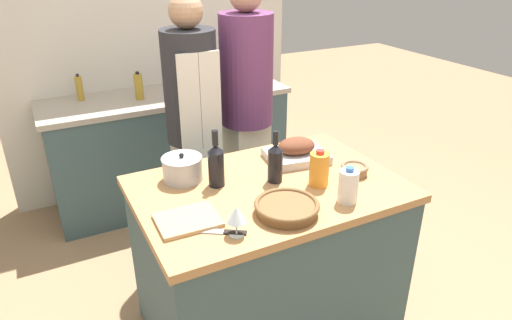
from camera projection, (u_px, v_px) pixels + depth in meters
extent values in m
cube|color=#3D565B|center=(267.00, 263.00, 2.38)|extent=(1.21, 0.83, 0.85)
cube|color=#B27F4C|center=(268.00, 189.00, 2.19)|extent=(1.25, 0.85, 0.04)
cube|color=#3D565B|center=(171.00, 150.00, 3.68)|extent=(1.81, 0.58, 0.85)
cube|color=#ADA393|center=(166.00, 96.00, 3.49)|extent=(1.87, 0.60, 0.04)
cube|color=silver|center=(149.00, 36.00, 3.60)|extent=(2.37, 0.10, 2.55)
cube|color=#BCBCC1|center=(296.00, 156.00, 2.43)|extent=(0.34, 0.29, 0.04)
ellipsoid|color=brown|center=(296.00, 146.00, 2.40)|extent=(0.22, 0.17, 0.09)
cylinder|color=brown|center=(287.00, 209.00, 1.94)|extent=(0.26, 0.26, 0.04)
torus|color=brown|center=(287.00, 205.00, 1.93)|extent=(0.28, 0.28, 0.02)
cube|color=tan|center=(188.00, 220.00, 1.89)|extent=(0.26, 0.21, 0.02)
cylinder|color=#B7B7BC|center=(183.00, 170.00, 2.21)|extent=(0.19, 0.19, 0.11)
cylinder|color=#B7B7BC|center=(182.00, 159.00, 2.18)|extent=(0.20, 0.20, 0.01)
sphere|color=black|center=(181.00, 155.00, 2.18)|extent=(0.02, 0.02, 0.02)
cylinder|color=#846647|center=(354.00, 171.00, 2.27)|extent=(0.13, 0.13, 0.04)
torus|color=#846647|center=(355.00, 167.00, 2.26)|extent=(0.14, 0.14, 0.02)
cylinder|color=orange|center=(319.00, 169.00, 2.15)|extent=(0.09, 0.09, 0.16)
cylinder|color=red|center=(320.00, 152.00, 2.11)|extent=(0.04, 0.04, 0.02)
cylinder|color=white|center=(348.00, 187.00, 2.01)|extent=(0.09, 0.09, 0.15)
cylinder|color=#3360B2|center=(350.00, 169.00, 1.97)|extent=(0.04, 0.04, 0.02)
cylinder|color=black|center=(216.00, 169.00, 2.14)|extent=(0.08, 0.08, 0.17)
cone|color=black|center=(215.00, 149.00, 2.10)|extent=(0.08, 0.08, 0.03)
cylinder|color=black|center=(215.00, 138.00, 2.08)|extent=(0.03, 0.03, 0.07)
cylinder|color=black|center=(275.00, 166.00, 2.18)|extent=(0.07, 0.07, 0.16)
cone|color=black|center=(275.00, 148.00, 2.14)|extent=(0.07, 0.07, 0.03)
cylinder|color=black|center=(276.00, 138.00, 2.12)|extent=(0.03, 0.03, 0.07)
cylinder|color=silver|center=(237.00, 234.00, 1.81)|extent=(0.06, 0.06, 0.00)
cylinder|color=silver|center=(237.00, 228.00, 1.79)|extent=(0.01, 0.01, 0.06)
cone|color=silver|center=(236.00, 214.00, 1.76)|extent=(0.08, 0.08, 0.07)
cube|color=#B7B7BC|center=(205.00, 231.00, 1.83)|extent=(0.14, 0.11, 0.01)
cube|color=black|center=(235.00, 233.00, 1.81)|extent=(0.09, 0.07, 0.01)
cube|color=silver|center=(244.00, 80.00, 3.74)|extent=(0.18, 0.14, 0.05)
cylinder|color=#B7B7BC|center=(241.00, 71.00, 3.69)|extent=(0.13, 0.13, 0.10)
cube|color=silver|center=(251.00, 66.00, 3.71)|extent=(0.05, 0.08, 0.16)
cube|color=silver|center=(244.00, 51.00, 3.63)|extent=(0.17, 0.08, 0.09)
cylinder|color=#B28E2D|center=(139.00, 87.00, 3.33)|extent=(0.06, 0.06, 0.19)
cylinder|color=black|center=(137.00, 73.00, 3.28)|extent=(0.03, 0.03, 0.02)
cylinder|color=#B28E2D|center=(80.00, 88.00, 3.30)|extent=(0.05, 0.05, 0.18)
cylinder|color=black|center=(77.00, 75.00, 3.26)|extent=(0.02, 0.02, 0.02)
cube|color=beige|center=(197.00, 195.00, 3.05)|extent=(0.26, 0.18, 0.81)
cylinder|color=#28282D|center=(191.00, 87.00, 2.73)|extent=(0.32, 0.32, 0.68)
sphere|color=tan|center=(186.00, 11.00, 2.54)|extent=(0.20, 0.20, 0.20)
cube|color=silver|center=(202.00, 126.00, 2.69)|extent=(0.25, 0.02, 0.86)
cube|color=beige|center=(247.00, 178.00, 3.24)|extent=(0.30, 0.24, 0.85)
cylinder|color=#663360|center=(246.00, 70.00, 2.91)|extent=(0.34, 0.34, 0.71)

